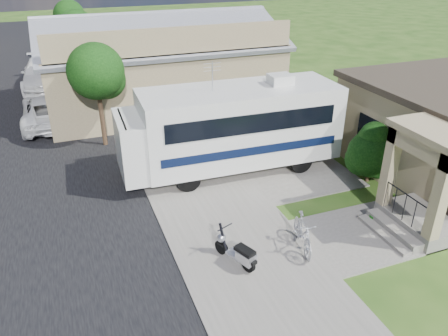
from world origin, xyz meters
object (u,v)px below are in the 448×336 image
object	(u,v)px
van	(43,74)
garden_hose	(376,218)
pickup_truck	(48,110)
shrub	(372,151)
motorhome	(232,126)
scooter	(237,252)
bicycle	(303,235)

from	to	relation	value
van	garden_hose	xyz separation A→B (m)	(9.92, -20.22, -0.76)
pickup_truck	garden_hose	world-z (taller)	pickup_truck
shrub	pickup_truck	bearing A→B (deg)	136.36
motorhome	garden_hose	xyz separation A→B (m)	(3.04, -5.19, -1.77)
scooter	van	size ratio (longest dim) A/B	0.25
motorhome	van	bearing A→B (deg)	116.39
scooter	garden_hose	xyz separation A→B (m)	(5.11, 0.45, -0.36)
shrub	pickup_truck	xyz separation A→B (m)	(-11.30, 10.77, -0.50)
shrub	scooter	world-z (taller)	shrub
garden_hose	van	bearing A→B (deg)	116.14
scooter	garden_hose	bearing A→B (deg)	-17.40
shrub	motorhome	bearing A→B (deg)	148.84
shrub	van	world-z (taller)	shrub
pickup_truck	van	xyz separation A→B (m)	(-0.14, 7.01, 0.12)
pickup_truck	garden_hose	xyz separation A→B (m)	(9.78, -13.21, -0.64)
shrub	scooter	xyz separation A→B (m)	(-6.62, -2.89, -0.77)
shrub	pickup_truck	world-z (taller)	shrub
pickup_truck	van	distance (m)	7.01
bicycle	pickup_truck	bearing A→B (deg)	130.68
motorhome	pickup_truck	xyz separation A→B (m)	(-6.75, 8.02, -1.13)
shrub	garden_hose	bearing A→B (deg)	-121.88
motorhome	scooter	bearing A→B (deg)	-108.41
bicycle	scooter	bearing A→B (deg)	-165.86
bicycle	van	distance (m)	21.79
motorhome	van	world-z (taller)	motorhome
motorhome	bicycle	size ratio (longest dim) A/B	4.80
shrub	bicycle	world-z (taller)	shrub
scooter	pickup_truck	distance (m)	14.44
scooter	bicycle	distance (m)	2.06
scooter	shrub	bearing A→B (deg)	1.10
van	bicycle	bearing A→B (deg)	-68.93
shrub	pickup_truck	distance (m)	15.62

